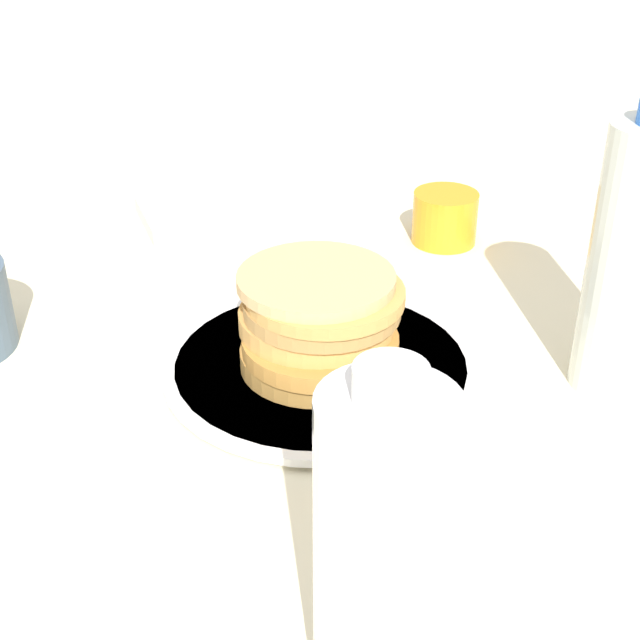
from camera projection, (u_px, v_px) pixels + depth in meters
ground_plane at (341, 383)px, 0.78m from camera, size 4.00×4.00×0.00m
plate at (320, 366)px, 0.79m from camera, size 0.28×0.28×0.01m
pancake_stack at (319, 321)px, 0.76m from camera, size 0.15×0.15×0.08m
juice_glass at (445, 218)px, 1.02m from camera, size 0.07×0.07×0.06m
water_bottle_near at (382, 556)px, 0.46m from camera, size 0.07×0.07×0.22m
water_bottle_mid at (635, 261)px, 0.72m from camera, size 0.08×0.08×0.25m
napkin at (201, 213)px, 1.08m from camera, size 0.17×0.18×0.02m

